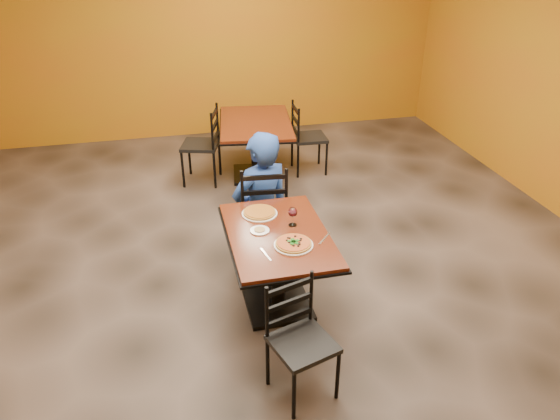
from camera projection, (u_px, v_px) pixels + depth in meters
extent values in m
cube|color=black|center=(266.00, 274.00, 5.08)|extent=(7.00, 8.00, 0.01)
cube|color=#AF5913|center=(209.00, 36.00, 7.78)|extent=(7.00, 0.01, 3.00)
cube|color=#591C0E|center=(278.00, 235.00, 4.30)|extent=(0.80, 1.20, 0.03)
cube|color=black|center=(278.00, 237.00, 4.31)|extent=(0.83, 1.23, 0.02)
cylinder|color=black|center=(278.00, 272.00, 4.47)|extent=(0.12, 0.12, 0.66)
cube|color=black|center=(278.00, 304.00, 4.64)|extent=(0.55, 0.55, 0.04)
cube|color=#591C0E|center=(256.00, 123.00, 6.70)|extent=(1.06, 1.43, 0.03)
cube|color=black|center=(256.00, 125.00, 6.71)|extent=(1.09, 1.47, 0.02)
cylinder|color=black|center=(256.00, 150.00, 6.88)|extent=(0.13, 0.13, 0.66)
cube|color=black|center=(257.00, 174.00, 7.04)|extent=(0.68, 0.68, 0.04)
imported|color=#1C469C|center=(261.00, 194.00, 5.15)|extent=(0.73, 0.60, 1.28)
cylinder|color=white|center=(293.00, 245.00, 4.13)|extent=(0.31, 0.31, 0.01)
cylinder|color=maroon|center=(294.00, 243.00, 4.12)|extent=(0.28, 0.28, 0.02)
cylinder|color=white|center=(260.00, 214.00, 4.57)|extent=(0.31, 0.31, 0.01)
cylinder|color=gold|center=(260.00, 212.00, 4.56)|extent=(0.28, 0.28, 0.02)
cylinder|color=white|center=(260.00, 231.00, 4.32)|extent=(0.16, 0.16, 0.01)
cylinder|color=tan|center=(260.00, 230.00, 4.32)|extent=(0.09, 0.09, 0.01)
cube|color=silver|center=(266.00, 255.00, 4.01)|extent=(0.06, 0.19, 0.00)
cube|color=silver|center=(325.00, 238.00, 4.22)|extent=(0.15, 0.17, 0.00)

